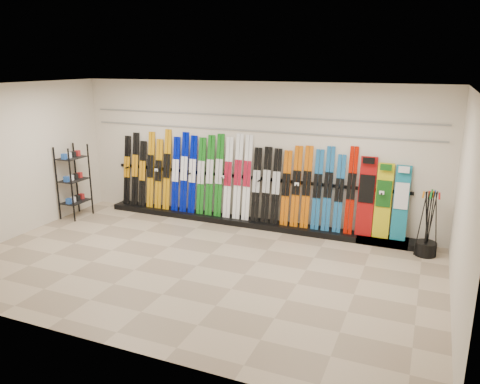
% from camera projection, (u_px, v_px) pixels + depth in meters
% --- Properties ---
extents(floor, '(8.00, 8.00, 0.00)m').
position_uv_depth(floor, '(197.00, 266.00, 8.02)').
color(floor, gray).
rests_on(floor, ground).
extents(back_wall, '(8.00, 0.00, 8.00)m').
position_uv_depth(back_wall, '(250.00, 154.00, 9.84)').
color(back_wall, beige).
rests_on(back_wall, floor).
extents(left_wall, '(0.00, 5.00, 5.00)m').
position_uv_depth(left_wall, '(13.00, 162.00, 9.10)').
color(left_wall, beige).
rests_on(left_wall, floor).
extents(right_wall, '(0.00, 5.00, 5.00)m').
position_uv_depth(right_wall, '(464.00, 210.00, 6.14)').
color(right_wall, beige).
rests_on(right_wall, floor).
extents(ceiling, '(8.00, 8.00, 0.00)m').
position_uv_depth(ceiling, '(192.00, 87.00, 7.22)').
color(ceiling, silver).
rests_on(ceiling, back_wall).
extents(ski_rack_base, '(8.00, 0.40, 0.12)m').
position_uv_depth(ski_rack_base, '(256.00, 223.00, 9.95)').
color(ski_rack_base, black).
rests_on(ski_rack_base, floor).
extents(skis, '(5.38, 0.28, 1.81)m').
position_uv_depth(skis, '(228.00, 179.00, 10.03)').
color(skis, black).
rests_on(skis, ski_rack_base).
extents(snowboards, '(0.94, 0.24, 1.53)m').
position_uv_depth(snowboards, '(382.00, 200.00, 8.87)').
color(snowboards, '#990C0C').
rests_on(snowboards, ski_rack_base).
extents(accessory_rack, '(0.40, 0.60, 1.62)m').
position_uv_depth(accessory_rack, '(74.00, 182.00, 10.38)').
color(accessory_rack, black).
rests_on(accessory_rack, floor).
extents(pole_bin, '(0.38, 0.38, 0.25)m').
position_uv_depth(pole_bin, '(425.00, 249.00, 8.43)').
color(pole_bin, black).
rests_on(pole_bin, floor).
extents(ski_poles, '(0.39, 0.29, 1.18)m').
position_uv_depth(ski_poles, '(428.00, 223.00, 8.31)').
color(ski_poles, black).
rests_on(ski_poles, pole_bin).
extents(slatwall_rail_0, '(7.60, 0.02, 0.03)m').
position_uv_depth(slatwall_rail_0, '(250.00, 131.00, 9.69)').
color(slatwall_rail_0, gray).
rests_on(slatwall_rail_0, back_wall).
extents(slatwall_rail_1, '(7.60, 0.02, 0.03)m').
position_uv_depth(slatwall_rail_1, '(250.00, 116.00, 9.61)').
color(slatwall_rail_1, gray).
rests_on(slatwall_rail_1, back_wall).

